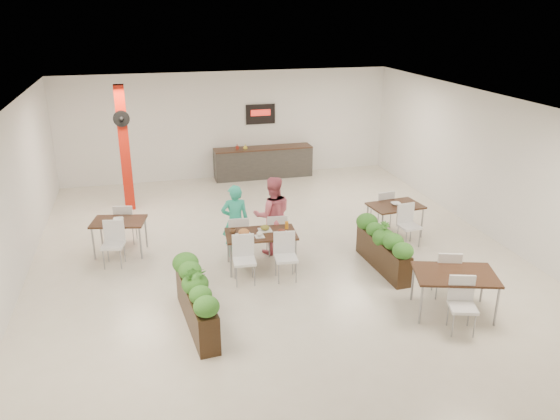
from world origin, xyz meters
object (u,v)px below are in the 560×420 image
Objects in this scene: planter_left at (196,297)px; planter_right at (383,246)px; service_counter at (263,162)px; diner_man at (235,221)px; side_table_c at (455,279)px; diner_woman at (273,215)px; side_table_b at (395,210)px; side_table_a at (119,226)px; red_column at (125,147)px; main_table at (260,238)px.

planter_left is 1.07× the size of planter_right.
planter_left is at bearing -110.38° from service_counter.
diner_man is 0.82× the size of planter_right.
diner_woman is at bearing 144.69° from side_table_c.
side_table_b and side_table_c have the same top height.
side_table_b is (6.08, -0.57, 0.01)m from side_table_a.
red_column is 7.01m from planter_right.
diner_woman is 3.13m from planter_left.
diner_man is 3.73m from side_table_b.
diner_woman is at bearing -100.76° from service_counter.
side_table_a is 6.81m from side_table_c.
side_table_a is at bearing 157.99° from planter_right.
main_table is 1.09× the size of diner_man.
red_column is at bearing 121.28° from main_table.
side_table_c is (0.45, -1.87, 0.14)m from planter_right.
planter_left reaches higher than side_table_c.
planter_right is at bearing 151.05° from diner_woman.
red_column is 1.55× the size of planter_left.
side_table_a is at bearing -131.91° from service_counter.
red_column reaches higher than main_table.
side_table_c is at bearing -76.38° from planter_right.
diner_woman is 1.01× the size of side_table_a.
planter_right is 1.78m from side_table_b.
planter_left is (-1.49, -1.81, -0.11)m from main_table.
side_table_b is (1.89, -5.24, 0.14)m from service_counter.
diner_man is at bearing -58.63° from red_column.
side_table_b is at bearing 14.08° from main_table.
service_counter is 5.57m from side_table_b.
service_counter is 1.45× the size of planter_left.
main_table is 3.09m from side_table_a.
diner_woman is 0.88× the size of planter_right.
diner_woman is (-1.03, -5.42, 0.35)m from service_counter.
red_column reaches higher than service_counter.
diner_man is at bearing 154.57° from planter_right.
planter_left is at bearing 70.84° from diner_man.
side_table_c is (2.82, -2.52, 0.00)m from main_table.
service_counter is 1.90× the size of diner_man.
planter_left is 4.02m from planter_right.
service_counter is at bearing 76.66° from main_table.
main_table is 3.44m from side_table_b.
red_column is 1.93× the size of side_table_b.
diner_woman reaches higher than side_table_a.
main_table is 0.89× the size of planter_right.
main_table is at bearing -58.72° from red_column.
side_table_c is at bearing 140.13° from diner_man.
diner_man is 0.95× the size of side_table_a.
planter_right is 5.51m from side_table_a.
planter_left is 4.37m from side_table_c.
service_counter reaches higher than side_table_b.
service_counter reaches higher than side_table_a.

